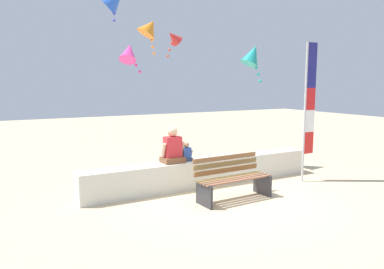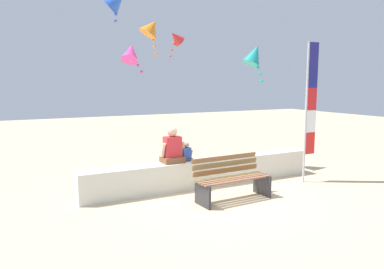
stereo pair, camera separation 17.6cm
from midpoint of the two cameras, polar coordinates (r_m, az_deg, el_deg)
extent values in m
plane|color=#CBB28B|center=(7.90, 6.19, -9.61)|extent=(40.00, 40.00, 0.00)
cube|color=silver|center=(8.67, 2.39, -5.85)|extent=(5.78, 0.50, 0.62)
cube|color=#945E46|center=(7.48, 7.93, -7.05)|extent=(1.61, 0.14, 0.03)
cube|color=#8A5D44|center=(7.57, 7.40, -6.86)|extent=(1.61, 0.14, 0.03)
cube|color=olive|center=(7.65, 6.89, -6.68)|extent=(1.61, 0.14, 0.03)
cube|color=olive|center=(7.74, 6.38, -6.51)|extent=(1.61, 0.14, 0.03)
cube|color=#946035|center=(7.80, 5.93, -5.49)|extent=(1.61, 0.12, 0.10)
cube|color=olive|center=(7.79, 5.84, -4.53)|extent=(1.61, 0.12, 0.10)
cube|color=#8B603E|center=(7.78, 5.76, -3.56)|extent=(1.61, 0.12, 0.10)
cube|color=#2D2D33|center=(7.26, 2.35, -9.29)|extent=(0.07, 0.53, 0.45)
cube|color=#2D2D33|center=(8.13, 11.34, -7.56)|extent=(0.07, 0.53, 0.45)
cube|color=brown|center=(8.25, -2.41, -3.88)|extent=(0.47, 0.39, 0.13)
cube|color=red|center=(8.19, -2.43, -1.89)|extent=(0.37, 0.24, 0.45)
cylinder|color=#DFAC8C|center=(8.09, -3.81, -2.41)|extent=(0.08, 0.18, 0.33)
cylinder|color=#DFAC8C|center=(8.28, -0.94, -2.16)|extent=(0.08, 0.18, 0.33)
sphere|color=#DFAC8C|center=(8.14, -2.44, 0.46)|extent=(0.23, 0.23, 0.23)
cube|color=#343747|center=(8.40, -0.27, -3.87)|extent=(0.25, 0.21, 0.07)
cube|color=#304FA2|center=(8.37, -0.27, -2.83)|extent=(0.19, 0.13, 0.24)
cylinder|color=#9C7053|center=(8.31, -0.97, -3.11)|extent=(0.04, 0.10, 0.18)
cylinder|color=#9C7053|center=(8.42, 0.50, -2.96)|extent=(0.04, 0.10, 0.18)
sphere|color=#9C7053|center=(8.34, -0.27, -1.61)|extent=(0.12, 0.12, 0.12)
cylinder|color=#B7B7BC|center=(9.18, 17.66, 3.08)|extent=(0.05, 0.05, 3.32)
cube|color=red|center=(9.39, 18.21, -1.27)|extent=(0.29, 0.02, 0.53)
cube|color=white|center=(9.32, 18.35, 1.94)|extent=(0.29, 0.02, 0.53)
cube|color=red|center=(9.28, 18.49, 5.18)|extent=(0.29, 0.02, 0.53)
cube|color=navy|center=(9.28, 18.64, 8.44)|extent=(0.29, 0.02, 0.53)
cube|color=navy|center=(9.30, 18.79, 11.70)|extent=(0.29, 0.02, 0.53)
cone|color=red|center=(11.49, -2.07, 14.74)|extent=(0.59, 0.46, 0.53)
sphere|color=#DC4335|center=(11.55, -2.37, 13.81)|extent=(0.08, 0.08, 0.08)
sphere|color=#DC4335|center=(11.61, -2.66, 12.88)|extent=(0.08, 0.08, 0.08)
sphere|color=#DC4335|center=(11.68, -2.95, 11.96)|extent=(0.08, 0.08, 0.08)
cone|color=orange|center=(10.61, -5.79, 16.04)|extent=(0.74, 0.62, 0.65)
sphere|color=orange|center=(10.49, -5.63, 15.14)|extent=(0.08, 0.08, 0.08)
sphere|color=orange|center=(10.38, -5.46, 14.22)|extent=(0.08, 0.08, 0.08)
sphere|color=orange|center=(10.26, -5.29, 13.29)|extent=(0.08, 0.08, 0.08)
sphere|color=orange|center=(10.15, -5.12, 12.33)|extent=(0.08, 0.08, 0.08)
cone|color=blue|center=(10.44, -11.07, 19.48)|extent=(0.87, 0.78, 0.72)
sphere|color=#424EBC|center=(10.31, -11.11, 18.61)|extent=(0.08, 0.08, 0.08)
sphere|color=#424EBC|center=(10.18, -11.15, 17.72)|extent=(0.08, 0.08, 0.08)
sphere|color=#424EBC|center=(10.05, -11.19, 16.81)|extent=(0.08, 0.08, 0.08)
cone|color=#DB3D9E|center=(10.69, -8.94, 12.41)|extent=(0.78, 0.83, 0.69)
sphere|color=#EF2DA2|center=(10.65, -8.40, 11.46)|extent=(0.08, 0.08, 0.08)
sphere|color=#EF2DA2|center=(10.61, -7.85, 10.51)|extent=(0.08, 0.08, 0.08)
sphere|color=#EF2DA2|center=(10.58, -7.30, 9.56)|extent=(0.08, 0.08, 0.08)
cone|color=teal|center=(10.50, 10.06, 12.02)|extent=(0.72, 0.56, 0.70)
sphere|color=#18AB9B|center=(10.40, 10.34, 11.06)|extent=(0.08, 0.08, 0.08)
sphere|color=#18AB9B|center=(10.31, 10.62, 10.08)|extent=(0.08, 0.08, 0.08)
sphere|color=#18AB9B|center=(10.22, 10.90, 9.09)|extent=(0.08, 0.08, 0.08)
sphere|color=#18AB9B|center=(10.13, 11.19, 8.07)|extent=(0.08, 0.08, 0.08)
camera|label=1|loc=(0.09, -89.40, 0.08)|focal=34.64mm
camera|label=2|loc=(0.09, 90.60, -0.08)|focal=34.64mm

